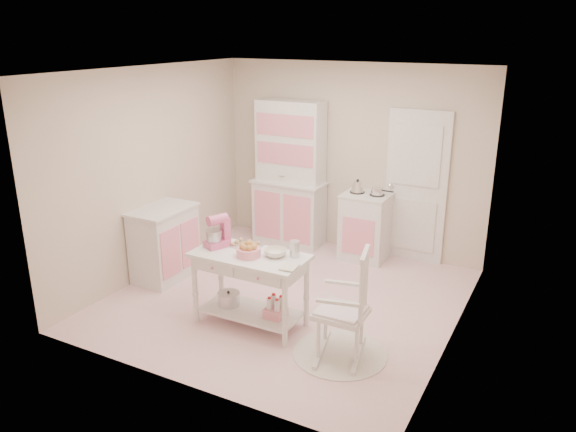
# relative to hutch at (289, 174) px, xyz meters

# --- Properties ---
(room_shell) EXTENTS (3.84, 3.84, 2.62)m
(room_shell) POSITION_rel_hutch_xyz_m (0.83, -1.66, 0.61)
(room_shell) COLOR pink
(room_shell) RESTS_ON ground
(door) EXTENTS (0.82, 0.05, 2.04)m
(door) POSITION_rel_hutch_xyz_m (1.78, 0.21, -0.02)
(door) COLOR white
(door) RESTS_ON ground
(hutch) EXTENTS (1.06, 0.50, 2.08)m
(hutch) POSITION_rel_hutch_xyz_m (0.00, 0.00, 0.00)
(hutch) COLOR white
(hutch) RESTS_ON ground
(stove) EXTENTS (0.62, 0.57, 0.92)m
(stove) POSITION_rel_hutch_xyz_m (1.20, -0.05, -0.58)
(stove) COLOR white
(stove) RESTS_ON ground
(base_cabinet) EXTENTS (0.54, 0.84, 0.92)m
(base_cabinet) POSITION_rel_hutch_xyz_m (-0.80, -1.84, -0.58)
(base_cabinet) COLOR white
(base_cabinet) RESTS_ON ground
(lace_rug) EXTENTS (0.92, 0.92, 0.01)m
(lace_rug) POSITION_rel_hutch_xyz_m (1.85, -2.46, -1.03)
(lace_rug) COLOR white
(lace_rug) RESTS_ON ground
(rocking_chair) EXTENTS (0.63, 0.81, 1.10)m
(rocking_chair) POSITION_rel_hutch_xyz_m (1.85, -2.46, -0.49)
(rocking_chair) COLOR white
(rocking_chair) RESTS_ON ground
(work_table) EXTENTS (1.20, 0.60, 0.80)m
(work_table) POSITION_rel_hutch_xyz_m (0.77, -2.35, -0.64)
(work_table) COLOR white
(work_table) RESTS_ON ground
(stand_mixer) EXTENTS (0.30, 0.34, 0.34)m
(stand_mixer) POSITION_rel_hutch_xyz_m (0.35, -2.33, -0.07)
(stand_mixer) COLOR #D65A8E
(stand_mixer) RESTS_ON work_table
(cookie_tray) EXTENTS (0.34, 0.24, 0.02)m
(cookie_tray) POSITION_rel_hutch_xyz_m (0.62, -2.17, -0.23)
(cookie_tray) COLOR silver
(cookie_tray) RESTS_ON work_table
(bread_basket) EXTENTS (0.25, 0.25, 0.09)m
(bread_basket) POSITION_rel_hutch_xyz_m (0.79, -2.40, -0.19)
(bread_basket) COLOR pink
(bread_basket) RESTS_ON work_table
(mixing_bowl) EXTENTS (0.23, 0.23, 0.07)m
(mixing_bowl) POSITION_rel_hutch_xyz_m (1.03, -2.27, -0.20)
(mixing_bowl) COLOR silver
(mixing_bowl) RESTS_ON work_table
(metal_pitcher) EXTENTS (0.10, 0.10, 0.17)m
(metal_pitcher) POSITION_rel_hutch_xyz_m (1.21, -2.19, -0.16)
(metal_pitcher) COLOR silver
(metal_pitcher) RESTS_ON work_table
(recipe_book) EXTENTS (0.17, 0.22, 0.02)m
(recipe_book) POSITION_rel_hutch_xyz_m (1.22, -2.47, -0.23)
(recipe_book) COLOR silver
(recipe_book) RESTS_ON work_table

